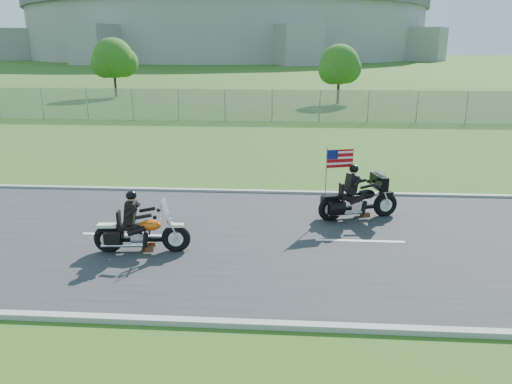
{
  "coord_description": "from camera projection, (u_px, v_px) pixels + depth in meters",
  "views": [
    {
      "loc": [
        2.23,
        -11.71,
        4.76
      ],
      "look_at": [
        1.4,
        0.0,
        1.26
      ],
      "focal_mm": 35.0,
      "sensor_mm": 36.0,
      "label": 1
    }
  ],
  "objects": [
    {
      "name": "fence",
      "position": [
        178.0,
        105.0,
        31.87
      ],
      "size": [
        60.0,
        0.03,
        2.0
      ],
      "primitive_type": "cube",
      "color": "gray",
      "rests_on": "ground"
    },
    {
      "name": "tree_fence_mid",
      "position": [
        114.0,
        60.0,
        45.24
      ],
      "size": [
        3.96,
        3.69,
        5.3
      ],
      "color": "#382316",
      "rests_on": "ground"
    },
    {
      "name": "ground",
      "position": [
        201.0,
        238.0,
        12.7
      ],
      "size": [
        420.0,
        420.0,
        0.0
      ],
      "primitive_type": "plane",
      "color": "#1E4716",
      "rests_on": "ground"
    },
    {
      "name": "motorcycle_lead",
      "position": [
        140.0,
        233.0,
        11.69
      ],
      "size": [
        2.28,
        0.68,
        1.53
      ],
      "rotation": [
        0.0,
        0.0,
        0.09
      ],
      "color": "black",
      "rests_on": "ground"
    },
    {
      "name": "curb_south",
      "position": [
        161.0,
        321.0,
        8.82
      ],
      "size": [
        120.0,
        0.18,
        0.12
      ],
      "primitive_type": "cube",
      "color": "#9E9B93",
      "rests_on": "ground"
    },
    {
      "name": "stadium",
      "position": [
        229.0,
        11.0,
        172.09
      ],
      "size": [
        140.4,
        140.4,
        29.2
      ],
      "color": "#A3A099",
      "rests_on": "ground"
    },
    {
      "name": "road",
      "position": [
        201.0,
        237.0,
        12.7
      ],
      "size": [
        120.0,
        8.0,
        0.04
      ],
      "primitive_type": "cube",
      "color": "#28282B",
      "rests_on": "ground"
    },
    {
      "name": "curb_north",
      "position": [
        223.0,
        191.0,
        16.56
      ],
      "size": [
        120.0,
        0.18,
        0.12
      ],
      "primitive_type": "cube",
      "color": "#9E9B93",
      "rests_on": "ground"
    },
    {
      "name": "motorcycle_follow",
      "position": [
        358.0,
        201.0,
        13.93
      ],
      "size": [
        2.31,
        1.1,
        1.98
      ],
      "rotation": [
        0.0,
        0.0,
        0.3
      ],
      "color": "black",
      "rests_on": "ground"
    },
    {
      "name": "tree_fence_near",
      "position": [
        340.0,
        67.0,
        40.15
      ],
      "size": [
        3.52,
        3.28,
        4.75
      ],
      "color": "#382316",
      "rests_on": "ground"
    }
  ]
}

